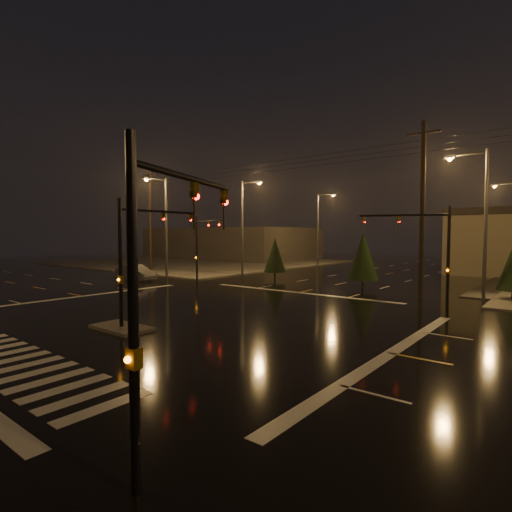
{
  "coord_description": "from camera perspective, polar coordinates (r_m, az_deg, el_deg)",
  "views": [
    {
      "loc": [
        16.1,
        -14.3,
        4.32
      ],
      "look_at": [
        0.38,
        5.43,
        3.0
      ],
      "focal_mm": 28.0,
      "sensor_mm": 36.0,
      "label": 1
    }
  ],
  "objects": [
    {
      "name": "ground",
      "position": [
        21.97,
        -9.75,
        -8.39
      ],
      "size": [
        140.0,
        140.0,
        0.0
      ],
      "primitive_type": "plane",
      "color": "black",
      "rests_on": "ground"
    },
    {
      "name": "sidewalk_nw",
      "position": [
        64.08,
        -7.58,
        -0.84
      ],
      "size": [
        36.0,
        36.0,
        0.12
      ],
      "primitive_type": "cube",
      "color": "#4A4742",
      "rests_on": "ground"
    },
    {
      "name": "median_island",
      "position": [
        19.58,
        -18.65,
        -9.69
      ],
      "size": [
        3.0,
        1.6,
        0.15
      ],
      "primitive_type": "cube",
      "color": "#4A4742",
      "rests_on": "ground"
    },
    {
      "name": "stop_bar_far",
      "position": [
        30.3,
        6.03,
        -5.21
      ],
      "size": [
        16.0,
        0.5,
        0.01
      ],
      "primitive_type": "cube",
      "color": "beige",
      "rests_on": "ground"
    },
    {
      "name": "commercial_block",
      "position": [
        76.05,
        -3.69,
        1.85
      ],
      "size": [
        30.0,
        18.0,
        5.6
      ],
      "primitive_type": "cube",
      "color": "#393432",
      "rests_on": "ground"
    },
    {
      "name": "signal_mast_median",
      "position": [
        19.64,
        -16.56,
        1.21
      ],
      "size": [
        0.25,
        4.59,
        6.0
      ],
      "color": "black",
      "rests_on": "ground"
    },
    {
      "name": "signal_mast_ne",
      "position": [
        25.32,
        23.42,
        1.55
      ],
      "size": [
        4.84,
        1.86,
        6.0
      ],
      "color": "black",
      "rests_on": "ground"
    },
    {
      "name": "signal_mast_nw",
      "position": [
        35.4,
        -7.79,
        2.11
      ],
      "size": [
        4.84,
        1.86,
        6.0
      ],
      "color": "black",
      "rests_on": "ground"
    },
    {
      "name": "signal_mast_se",
      "position": [
        7.46,
        -13.64,
        -1.8
      ],
      "size": [
        1.55,
        3.87,
        6.0
      ],
      "color": "black",
      "rests_on": "ground"
    },
    {
      "name": "streetlight_1",
      "position": [
        42.31,
        -1.65,
        5.0
      ],
      "size": [
        2.77,
        0.32,
        10.0
      ],
      "color": "#38383A",
      "rests_on": "ground"
    },
    {
      "name": "streetlight_2",
      "position": [
        55.5,
        9.1,
        4.49
      ],
      "size": [
        2.77,
        0.32,
        10.0
      ],
      "color": "#38383A",
      "rests_on": "ground"
    },
    {
      "name": "streetlight_3",
      "position": [
        30.74,
        29.43,
        5.38
      ],
      "size": [
        2.77,
        0.32,
        10.0
      ],
      "color": "#38383A",
      "rests_on": "ground"
    },
    {
      "name": "streetlight_5",
      "position": [
        41.02,
        -13.05,
        4.99
      ],
      "size": [
        0.32,
        2.77,
        10.0
      ],
      "color": "#38383A",
      "rests_on": "ground"
    },
    {
      "name": "utility_pole_0",
      "position": [
        47.5,
        -14.9,
        5.08
      ],
      "size": [
        2.2,
        0.32,
        12.0
      ],
      "color": "black",
      "rests_on": "ground"
    },
    {
      "name": "utility_pole_1",
      "position": [
        29.5,
        22.67,
        6.28
      ],
      "size": [
        2.2,
        0.32,
        12.0
      ],
      "color": "black",
      "rests_on": "ground"
    },
    {
      "name": "conifer_3",
      "position": [
        39.22,
        2.72,
        0.15
      ],
      "size": [
        2.15,
        2.15,
        4.06
      ],
      "color": "black",
      "rests_on": "ground"
    },
    {
      "name": "conifer_4",
      "position": [
        33.41,
        15.03,
        0.0
      ],
      "size": [
        2.48,
        2.48,
        4.57
      ],
      "color": "black",
      "rests_on": "ground"
    },
    {
      "name": "car_crossing",
      "position": [
        39.77,
        -16.83,
        -2.28
      ],
      "size": [
        4.59,
        1.61,
        1.51
      ],
      "primitive_type": "imported",
      "rotation": [
        0.0,
        0.0,
        1.57
      ],
      "color": "#5A5E61",
      "rests_on": "ground"
    }
  ]
}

